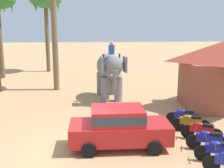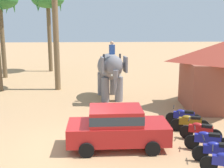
# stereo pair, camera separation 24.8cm
# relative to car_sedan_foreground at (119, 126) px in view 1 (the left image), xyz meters

# --- Properties ---
(ground_plane) EXTENTS (120.00, 120.00, 0.00)m
(ground_plane) POSITION_rel_car_sedan_foreground_xyz_m (-1.51, 0.10, -0.93)
(ground_plane) COLOR tan
(car_sedan_foreground) EXTENTS (4.11, 1.91, 1.70)m
(car_sedan_foreground) POSITION_rel_car_sedan_foreground_xyz_m (0.00, 0.00, 0.00)
(car_sedan_foreground) COLOR red
(car_sedan_foreground) RESTS_ON ground
(elephant_with_mahout) EXTENTS (2.01, 3.97, 3.88)m
(elephant_with_mahout) POSITION_rel_car_sedan_foreground_xyz_m (0.05, 7.69, 1.06)
(elephant_with_mahout) COLOR slate
(elephant_with_mahout) RESTS_ON ground
(motorcycle_second_in_row) EXTENTS (1.78, 0.63, 0.94)m
(motorcycle_second_in_row) POSITION_rel_car_sedan_foreground_xyz_m (3.58, -1.49, -0.46)
(motorcycle_second_in_row) COLOR black
(motorcycle_second_in_row) RESTS_ON ground
(motorcycle_mid_row) EXTENTS (1.75, 0.73, 0.94)m
(motorcycle_mid_row) POSITION_rel_car_sedan_foreground_xyz_m (3.59, -0.49, -0.46)
(motorcycle_mid_row) COLOR black
(motorcycle_mid_row) RESTS_ON ground
(motorcycle_fourth_in_row) EXTENTS (1.67, 0.90, 0.94)m
(motorcycle_fourth_in_row) POSITION_rel_car_sedan_foreground_xyz_m (3.67, 0.52, -0.46)
(motorcycle_fourth_in_row) COLOR black
(motorcycle_fourth_in_row) RESTS_ON ground
(motorcycle_far_in_row) EXTENTS (1.78, 0.61, 0.94)m
(motorcycle_far_in_row) POSITION_rel_car_sedan_foreground_xyz_m (3.52, 1.57, -0.46)
(motorcycle_far_in_row) COLOR black
(motorcycle_far_in_row) RESTS_ON ground
(motorcycle_end_of_row) EXTENTS (1.75, 0.72, 0.94)m
(motorcycle_end_of_row) POSITION_rel_car_sedan_foreground_xyz_m (3.49, 2.46, -0.46)
(motorcycle_end_of_row) COLOR black
(motorcycle_end_of_row) RESTS_ON ground
(palm_tree_left_of_road) EXTENTS (3.20, 3.20, 8.11)m
(palm_tree_left_of_road) POSITION_rel_car_sedan_foreground_xyz_m (-5.63, 18.87, 6.05)
(palm_tree_left_of_road) COLOR brown
(palm_tree_left_of_road) RESTS_ON ground
(roadside_hut) EXTENTS (5.24, 4.49, 4.00)m
(roadside_hut) POSITION_rel_car_sedan_foreground_xyz_m (6.58, 5.24, 1.20)
(roadside_hut) COLOR #994C38
(roadside_hut) RESTS_ON ground
(signboard_yellow) EXTENTS (1.00, 0.10, 2.40)m
(signboard_yellow) POSITION_rel_car_sedan_foreground_xyz_m (5.13, 5.21, 0.76)
(signboard_yellow) COLOR #4C4C51
(signboard_yellow) RESTS_ON ground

